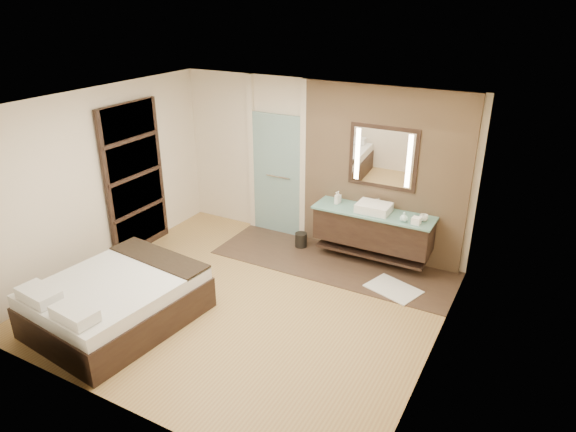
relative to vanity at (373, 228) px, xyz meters
The scene contains 15 objects.
floor 2.29m from the vanity, 119.83° to the right, with size 5.00×5.00×0.00m, color olive.
tile_strip 0.83m from the vanity, 147.54° to the right, with size 3.80×1.30×0.01m, color #3B2920.
stone_wall 0.82m from the vanity, 90.00° to the left, with size 2.60×0.08×2.70m, color tan.
vanity is the anchor object (origin of this frame).
mirror_unit 1.10m from the vanity, 90.00° to the left, with size 1.06×0.04×0.96m.
frosted_door 1.95m from the vanity, behind, with size 1.10×0.12×2.70m.
shoji_partition 3.82m from the vanity, 159.50° to the right, with size 0.06×1.20×2.40m.
bed 3.84m from the vanity, 126.65° to the right, with size 1.76×2.11×0.75m.
bath_mat 1.04m from the vanity, 48.05° to the right, with size 0.72×0.50×0.02m, color silver.
waste_bin 1.29m from the vanity, behind, with size 0.20×0.20×0.25m, color black.
tissue_box 0.78m from the vanity, 12.58° to the right, with size 0.12×0.12×0.10m, color white.
soap_bottle_a 0.73m from the vanity, behind, with size 0.08×0.08×0.20m, color white.
soap_bottle_b 0.73m from the vanity, behind, with size 0.08×0.09×0.19m, color #B2B2B2.
soap_bottle_c 0.64m from the vanity, 16.75° to the right, with size 0.11×0.11×0.14m, color #C1F2F0.
cup 0.82m from the vanity, ahead, with size 0.12×0.12×0.10m, color white.
Camera 1 is at (3.37, -4.98, 3.89)m, focal length 32.00 mm.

